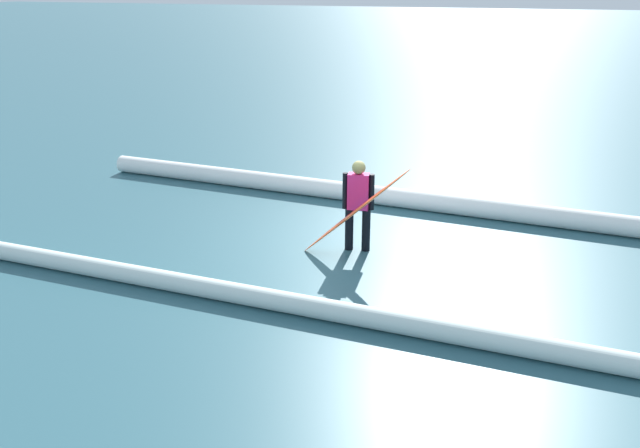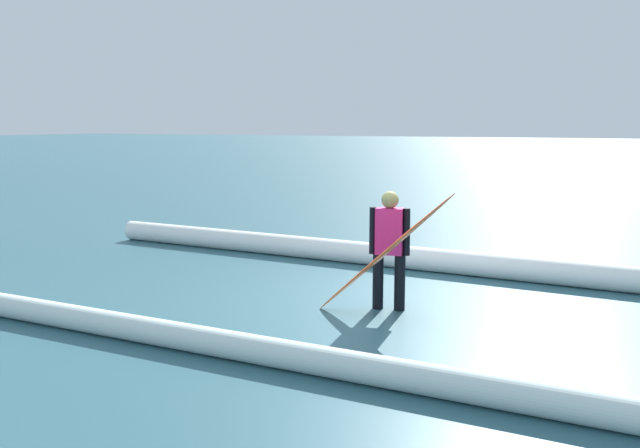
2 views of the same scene
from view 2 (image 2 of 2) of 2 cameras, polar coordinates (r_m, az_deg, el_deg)
name	(u,v)px [view 2 (image 2 of 2)]	position (r m, az deg, el deg)	size (l,w,h in m)	color
ground_plane	(384,303)	(9.31, 5.29, -6.47)	(199.07, 199.07, 0.00)	#2F5C68
surfer	(389,244)	(8.83, 5.71, -1.62)	(0.51, 0.25, 1.52)	black
surfboard	(384,254)	(8.48, 5.26, -2.46)	(1.77, 0.27, 1.61)	#E55926
wave_crest_foreground	(622,279)	(10.72, 23.54, -4.13)	(0.38, 0.38, 18.53)	white
wave_crest_midground	(170,334)	(7.64, -12.18, -8.83)	(0.29, 0.29, 16.77)	white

